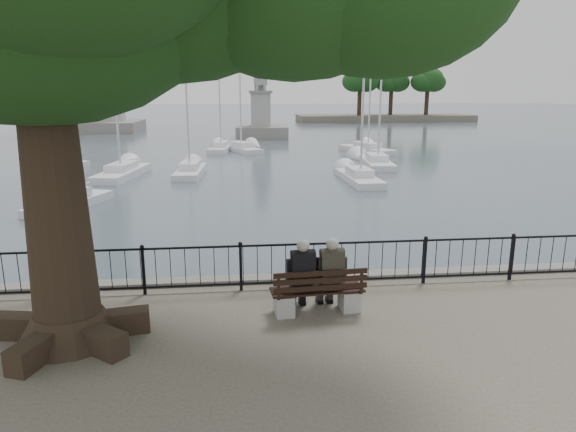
{
  "coord_description": "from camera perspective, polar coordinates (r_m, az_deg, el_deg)",
  "views": [
    {
      "loc": [
        -1.09,
        -7.76,
        4.12
      ],
      "look_at": [
        0.0,
        2.5,
        1.6
      ],
      "focal_mm": 32.0,
      "sensor_mm": 36.0,
      "label": 1
    }
  ],
  "objects": [
    {
      "name": "harbor",
      "position": [
        11.77,
        -0.26,
        -9.4
      ],
      "size": [
        260.0,
        260.0,
        1.2
      ],
      "color": "slate",
      "rests_on": "ground"
    },
    {
      "name": "railing",
      "position": [
        10.92,
        0.0,
        -5.31
      ],
      "size": [
        22.06,
        0.06,
        1.0
      ],
      "color": "black",
      "rests_on": "ground"
    },
    {
      "name": "bench",
      "position": [
        9.86,
        3.32,
        -8.93
      ],
      "size": [
        1.81,
        0.66,
        0.93
      ],
      "color": "gray",
      "rests_on": "ground"
    },
    {
      "name": "person_left",
      "position": [
        9.76,
        1.48,
        -6.91
      ],
      "size": [
        0.45,
        0.75,
        1.48
      ],
      "color": "black",
      "rests_on": "ground"
    },
    {
      "name": "person_right",
      "position": [
        9.89,
        4.65,
        -6.68
      ],
      "size": [
        0.45,
        0.75,
        1.48
      ],
      "color": "#272520",
      "rests_on": "ground"
    },
    {
      "name": "lighthouse",
      "position": [
        72.15,
        -20.73,
        18.71
      ],
      "size": [
        9.63,
        9.63,
        29.58
      ],
      "color": "slate",
      "rests_on": "ground"
    },
    {
      "name": "lion_monument",
      "position": [
        57.87,
        -3.05,
        10.71
      ],
      "size": [
        5.63,
        5.63,
        8.39
      ],
      "color": "slate",
      "rests_on": "ground"
    },
    {
      "name": "sailboat_a",
      "position": [
        25.1,
        -23.06,
        1.49
      ],
      "size": [
        2.91,
        5.05,
        8.35
      ],
      "color": "silver",
      "rests_on": "ground"
    },
    {
      "name": "sailboat_b",
      "position": [
        32.69,
        -10.82,
        5.07
      ],
      "size": [
        1.78,
        5.43,
        11.3
      ],
      "color": "silver",
      "rests_on": "ground"
    },
    {
      "name": "sailboat_c",
      "position": [
        29.85,
        7.92,
        4.36
      ],
      "size": [
        1.7,
        5.61,
        11.15
      ],
      "color": "silver",
      "rests_on": "ground"
    },
    {
      "name": "sailboat_d",
      "position": [
        36.52,
        9.81,
        5.94
      ],
      "size": [
        2.34,
        6.25,
        10.23
      ],
      "color": "silver",
      "rests_on": "ground"
    },
    {
      "name": "sailboat_e",
      "position": [
        37.16,
        -24.15,
        5.15
      ],
      "size": [
        3.04,
        4.95,
        11.06
      ],
      "color": "silver",
      "rests_on": "ground"
    },
    {
      "name": "sailboat_f",
      "position": [
        44.96,
        -5.22,
        7.59
      ],
      "size": [
        3.76,
        5.79,
        12.34
      ],
      "color": "silver",
      "rests_on": "ground"
    },
    {
      "name": "sailboat_g",
      "position": [
        44.59,
        8.77,
        7.38
      ],
      "size": [
        3.96,
        6.24,
        10.73
      ],
      "color": "silver",
      "rests_on": "ground"
    },
    {
      "name": "sailboat_h",
      "position": [
        45.6,
        -7.44,
        7.67
      ],
      "size": [
        2.3,
        5.57,
        13.28
      ],
      "color": "silver",
      "rests_on": "ground"
    },
    {
      "name": "sailboat_i",
      "position": [
        32.95,
        -17.96,
        4.79
      ],
      "size": [
        2.64,
        6.35,
        13.77
      ],
      "color": "silver",
      "rests_on": "ground"
    },
    {
      "name": "far_shore",
      "position": [
        91.2,
        11.19,
        12.78
      ],
      "size": [
        30.0,
        8.6,
        9.18
      ],
      "color": "brown",
      "rests_on": "ground"
    }
  ]
}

